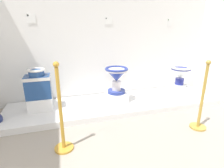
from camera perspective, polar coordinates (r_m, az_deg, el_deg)
wall_back at (r=3.47m, az=-1.22°, el=18.92°), size 4.37×0.06×2.91m
display_platform at (r=3.26m, az=1.33°, el=-6.41°), size 3.74×0.93×0.10m
plinth_block_squat_floral at (r=3.14m, az=-21.80°, el=-5.70°), size 0.37×0.28×0.21m
antique_toilet_squat_floral at (r=3.03m, az=-22.53°, el=0.16°), size 0.39×0.27×0.47m
plinth_block_broad_patterned at (r=3.23m, az=1.38°, el=-4.13°), size 0.37×0.32×0.17m
antique_toilet_broad_patterned at (r=3.10m, az=1.43°, el=2.54°), size 0.40×0.40×0.45m
plinth_block_tall_cobalt at (r=3.72m, az=20.34°, el=-2.07°), size 0.37×0.31×0.19m
antique_toilet_tall_cobalt at (r=3.62m, az=20.94°, el=3.19°), size 0.37×0.37×0.39m
info_placard_first at (r=3.33m, az=-24.41°, el=18.53°), size 0.13×0.01×0.15m
info_placard_second at (r=3.43m, az=-1.12°, el=19.54°), size 0.14×0.01×0.13m
info_placard_third at (r=3.96m, az=17.85°, el=18.31°), size 0.10×0.01×0.14m
stanchion_post_near_left at (r=2.15m, az=-15.74°, el=-11.67°), size 0.22×0.22×1.05m
stanchion_post_near_right at (r=2.79m, az=26.46°, el=-6.58°), size 0.22×0.22×0.98m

